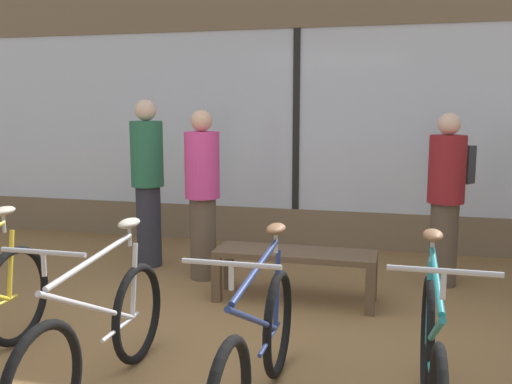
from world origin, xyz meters
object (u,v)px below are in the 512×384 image
customer_by_window (202,192)px  customer_near_bench (447,194)px  bicycle_center_right (258,352)px  bicycle_right (431,367)px  customer_mid_floor (148,179)px  bicycle_center_left (99,337)px  display_bench (295,260)px

customer_by_window → customer_near_bench: (2.30, 0.38, 0.01)m
bicycle_center_right → bicycle_right: 0.90m
bicycle_center_right → bicycle_right: bearing=-0.3°
bicycle_center_right → bicycle_right: bicycle_right is taller
customer_mid_floor → customer_near_bench: customer_mid_floor is taller
bicycle_center_left → customer_by_window: customer_by_window is taller
bicycle_center_left → customer_near_bench: 3.50m
bicycle_center_right → bicycle_right: (0.90, -0.00, 0.02)m
bicycle_right → customer_near_bench: (0.25, 2.74, 0.48)m
bicycle_center_left → customer_near_bench: customer_near_bench is taller
bicycle_center_left → bicycle_right: 1.85m
display_bench → bicycle_center_right: bearing=-85.6°
bicycle_center_left → customer_mid_floor: (-0.91, 2.66, 0.56)m
bicycle_center_right → customer_mid_floor: bearing=125.2°
customer_by_window → customer_mid_floor: customer_mid_floor is taller
bicycle_center_left → display_bench: bearing=67.4°
bicycle_center_right → customer_near_bench: bearing=67.2°
display_bench → customer_mid_floor: (-1.72, 0.73, 0.56)m
bicycle_center_right → customer_mid_floor: 3.28m
display_bench → customer_by_window: (-1.00, 0.44, 0.50)m
bicycle_center_left → bicycle_right: bearing=0.5°
bicycle_center_left → bicycle_center_right: 0.95m
customer_by_window → customer_mid_floor: size_ratio=0.94×
customer_by_window → bicycle_center_left: bearing=-85.2°
display_bench → customer_near_bench: customer_near_bench is taller
bicycle_right → customer_by_window: size_ratio=1.03×
bicycle_center_right → customer_by_window: bearing=116.0°
display_bench → customer_near_bench: bearing=32.4°
bicycle_right → customer_mid_floor: customer_mid_floor is taller
bicycle_right → display_bench: 2.18m
bicycle_center_left → bicycle_center_right: bicycle_center_right is taller
bicycle_right → customer_by_window: customer_by_window is taller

